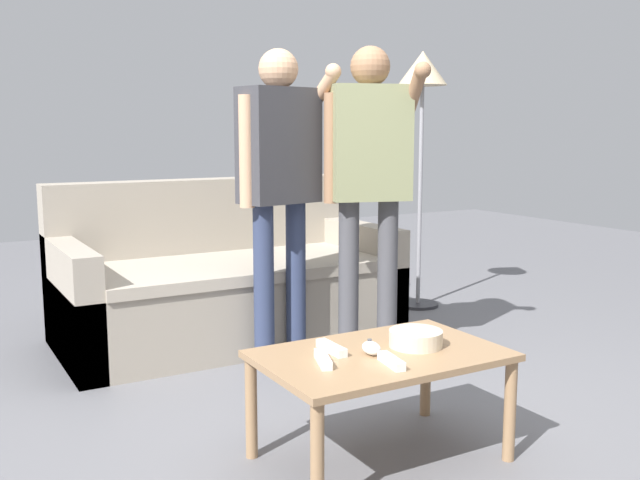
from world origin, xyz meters
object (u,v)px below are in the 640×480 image
object	(u,v)px
coffee_table	(381,366)
game_remote_wand_near	(323,359)
couch	(225,285)
player_right	(370,166)
game_remote_wand_spare	(391,361)
player_center	(280,169)
game_remote_wand_far	(331,348)
floor_lamp	(422,89)
snack_bowl	(416,338)
game_remote_nunchuk	(371,348)

from	to	relation	value
coffee_table	game_remote_wand_near	size ratio (longest dim) A/B	5.32
couch	coffee_table	bearing A→B (deg)	-94.06
player_right	game_remote_wand_spare	size ratio (longest dim) A/B	10.47
player_right	player_center	world-z (taller)	player_right
couch	player_center	bearing A→B (deg)	-83.31
couch	game_remote_wand_spare	size ratio (longest dim) A/B	12.26
game_remote_wand_spare	player_center	bearing A→B (deg)	79.50
game_remote_wand_far	player_center	bearing A→B (deg)	72.48
player_right	game_remote_wand_far	xyz separation A→B (m)	(-0.76, -0.90, -0.59)
couch	coffee_table	size ratio (longest dim) A/B	2.17
coffee_table	floor_lamp	world-z (taller)	floor_lamp
floor_lamp	game_remote_wand_far	xyz separation A→B (m)	(-1.70, -1.70, -1.04)
snack_bowl	game_remote_nunchuk	world-z (taller)	snack_bowl
couch	game_remote_wand_far	bearing A→B (deg)	-99.41
game_remote_wand_spare	floor_lamp	bearing A→B (deg)	50.28
player_center	game_remote_wand_far	world-z (taller)	player_center
coffee_table	game_remote_wand_far	world-z (taller)	game_remote_wand_far
floor_lamp	player_center	size ratio (longest dim) A/B	1.07
floor_lamp	game_remote_wand_near	bearing A→B (deg)	-134.96
floor_lamp	player_right	size ratio (longest dim) A/B	1.06
snack_bowl	game_remote_wand_spare	world-z (taller)	snack_bowl
game_remote_wand_spare	game_remote_wand_far	bearing A→B (deg)	113.69
game_remote_wand_spare	game_remote_wand_near	bearing A→B (deg)	145.45
floor_lamp	player_center	xyz separation A→B (m)	(-1.35, -0.60, -0.46)
snack_bowl	game_remote_wand_near	distance (m)	0.40
game_remote_nunchuk	player_center	size ratio (longest dim) A/B	0.06
couch	game_remote_wand_spare	xyz separation A→B (m)	(-0.18, -1.90, 0.12)
game_remote_wand_near	snack_bowl	bearing A→B (deg)	0.36
game_remote_wand_near	floor_lamp	bearing A→B (deg)	45.04
snack_bowl	couch	bearing A→B (deg)	90.92
game_remote_wand_far	game_remote_wand_spare	world-z (taller)	same
coffee_table	floor_lamp	xyz separation A→B (m)	(1.55, 1.79, 1.11)
game_remote_wand_far	couch	bearing A→B (deg)	80.59
floor_lamp	game_remote_wand_near	distance (m)	2.74
snack_bowl	game_remote_wand_far	distance (m)	0.32
game_remote_nunchuk	game_remote_wand_near	world-z (taller)	game_remote_nunchuk
snack_bowl	game_remote_wand_near	size ratio (longest dim) A/B	1.21
game_remote_wand_near	game_remote_wand_far	distance (m)	0.13
couch	snack_bowl	xyz separation A→B (m)	(0.03, -1.76, 0.13)
snack_bowl	player_right	xyz separation A→B (m)	(0.45, 1.00, 0.58)
game_remote_nunchuk	game_remote_wand_far	size ratio (longest dim) A/B	0.54
player_right	player_center	size ratio (longest dim) A/B	1.01
game_remote_wand_near	game_remote_nunchuk	bearing A→B (deg)	0.09
couch	player_center	world-z (taller)	player_center
snack_bowl	game_remote_wand_spare	distance (m)	0.25
game_remote_nunchuk	floor_lamp	size ratio (longest dim) A/B	0.05
player_center	game_remote_wand_spare	world-z (taller)	player_center
coffee_table	snack_bowl	world-z (taller)	snack_bowl
player_center	game_remote_wand_near	distance (m)	1.39
couch	floor_lamp	distance (m)	1.83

